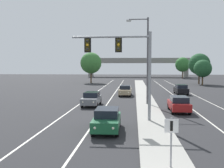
# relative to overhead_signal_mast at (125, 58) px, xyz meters

# --- Properties ---
(median_island) EXTENTS (2.40, 110.00, 0.15)m
(median_island) POSITION_rel_overhead_signal_mast_xyz_m (2.23, 5.03, -5.20)
(median_island) COLOR #9E9B93
(median_island) RESTS_ON ground
(lane_stripe_oncoming_center) EXTENTS (0.14, 100.00, 0.01)m
(lane_stripe_oncoming_center) POSITION_rel_overhead_signal_mast_xyz_m (-2.47, 12.03, -5.27)
(lane_stripe_oncoming_center) COLOR silver
(lane_stripe_oncoming_center) RESTS_ON ground
(lane_stripe_receding_center) EXTENTS (0.14, 100.00, 0.01)m
(lane_stripe_receding_center) POSITION_rel_overhead_signal_mast_xyz_m (6.93, 12.03, -5.27)
(lane_stripe_receding_center) COLOR silver
(lane_stripe_receding_center) RESTS_ON ground
(edge_stripe_left) EXTENTS (0.14, 100.00, 0.01)m
(edge_stripe_left) POSITION_rel_overhead_signal_mast_xyz_m (-5.77, 12.03, -5.27)
(edge_stripe_left) COLOR silver
(edge_stripe_left) RESTS_ON ground
(edge_stripe_right) EXTENTS (0.14, 100.00, 0.01)m
(edge_stripe_right) POSITION_rel_overhead_signal_mast_xyz_m (10.23, 12.03, -5.27)
(edge_stripe_right) COLOR silver
(edge_stripe_right) RESTS_ON ground
(overhead_signal_mast) EXTENTS (6.48, 0.44, 7.20)m
(overhead_signal_mast) POSITION_rel_overhead_signal_mast_xyz_m (0.00, 0.00, 0.00)
(overhead_signal_mast) COLOR gray
(overhead_signal_mast) RESTS_ON median_island
(median_sign_post) EXTENTS (0.60, 0.10, 2.20)m
(median_sign_post) POSITION_rel_overhead_signal_mast_xyz_m (2.36, -10.16, -3.69)
(median_sign_post) COLOR gray
(median_sign_post) RESTS_ON median_island
(street_lamp_median) EXTENTS (2.58, 0.28, 10.00)m
(street_lamp_median) POSITION_rel_overhead_signal_mast_xyz_m (2.07, 9.47, 0.52)
(street_lamp_median) COLOR #4C4C51
(street_lamp_median) RESTS_ON median_island
(car_oncoming_green) EXTENTS (1.87, 4.49, 1.58)m
(car_oncoming_green) POSITION_rel_overhead_signal_mast_xyz_m (-1.17, -3.25, -4.45)
(car_oncoming_green) COLOR #195633
(car_oncoming_green) RESTS_ON ground
(car_oncoming_grey) EXTENTS (1.86, 4.49, 1.58)m
(car_oncoming_grey) POSITION_rel_overhead_signal_mast_xyz_m (-4.13, 8.43, -4.45)
(car_oncoming_grey) COLOR slate
(car_oncoming_grey) RESTS_ON ground
(car_oncoming_tan) EXTENTS (1.91, 4.51, 1.58)m
(car_oncoming_tan) POSITION_rel_overhead_signal_mast_xyz_m (-0.58, 19.00, -4.45)
(car_oncoming_tan) COLOR tan
(car_oncoming_tan) RESTS_ON ground
(car_receding_red) EXTENTS (1.86, 4.49, 1.58)m
(car_receding_red) POSITION_rel_overhead_signal_mast_xyz_m (5.21, 5.05, -4.45)
(car_receding_red) COLOR maroon
(car_receding_red) RESTS_ON ground
(car_receding_black) EXTENTS (1.83, 4.47, 1.58)m
(car_receding_black) POSITION_rel_overhead_signal_mast_xyz_m (8.33, 21.83, -4.45)
(car_receding_black) COLOR black
(car_receding_black) RESTS_ON ground
(overpass_bridge) EXTENTS (42.40, 6.40, 7.65)m
(overpass_bridge) POSITION_rel_overhead_signal_mast_xyz_m (2.23, 87.17, 0.51)
(overpass_bridge) COLOR gray
(overpass_bridge) RESTS_ON ground
(tree_far_right_a) EXTENTS (4.15, 4.15, 6.01)m
(tree_far_right_a) POSITION_rel_overhead_signal_mast_xyz_m (16.86, 42.49, -1.35)
(tree_far_right_a) COLOR #4C3823
(tree_far_right_a) RESTS_ON ground
(tree_far_right_c) EXTENTS (5.28, 5.28, 7.63)m
(tree_far_right_c) POSITION_rel_overhead_signal_mast_xyz_m (16.90, 46.06, -0.29)
(tree_far_right_c) COLOR #4C3823
(tree_far_right_c) RESTS_ON ground
(tree_far_right_b) EXTENTS (5.27, 5.27, 7.62)m
(tree_far_right_b) POSITION_rel_overhead_signal_mast_xyz_m (18.30, 76.73, -0.29)
(tree_far_right_b) COLOR #4C3823
(tree_far_right_b) RESTS_ON ground
(tree_far_left_b) EXTENTS (5.62, 5.62, 8.14)m
(tree_far_left_b) POSITION_rel_overhead_signal_mast_xyz_m (-10.68, 48.74, 0.04)
(tree_far_left_b) COLOR #4C3823
(tree_far_left_b) RESTS_ON ground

